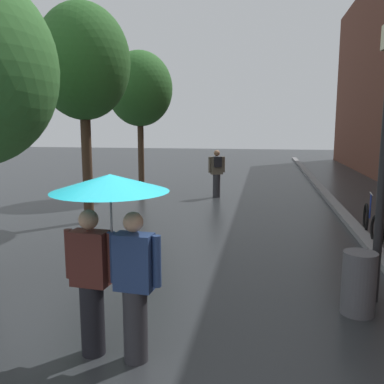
{
  "coord_description": "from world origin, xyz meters",
  "views": [
    {
      "loc": [
        0.99,
        -3.48,
        2.5
      ],
      "look_at": [
        -0.22,
        3.48,
        1.35
      ],
      "focal_mm": 38.66,
      "sensor_mm": 36.0,
      "label": 1
    }
  ],
  "objects_px": {
    "street_tree_1": "(83,63)",
    "litter_bin": "(359,283)",
    "street_tree_2": "(140,89)",
    "couple_under_umbrella": "(111,233)",
    "pedestrian_walking_midground": "(217,172)"
  },
  "relations": [
    {
      "from": "pedestrian_walking_midground",
      "to": "couple_under_umbrella",
      "type": "bearing_deg",
      "value": -89.75
    },
    {
      "from": "street_tree_1",
      "to": "street_tree_2",
      "type": "xyz_separation_m",
      "value": [
        0.13,
        4.28,
        -0.28
      ]
    },
    {
      "from": "street_tree_2",
      "to": "couple_under_umbrella",
      "type": "xyz_separation_m",
      "value": [
        2.75,
        -10.17,
        -2.32
      ]
    },
    {
      "from": "street_tree_2",
      "to": "couple_under_umbrella",
      "type": "distance_m",
      "value": 10.79
    },
    {
      "from": "pedestrian_walking_midground",
      "to": "street_tree_1",
      "type": "bearing_deg",
      "value": -123.49
    },
    {
      "from": "couple_under_umbrella",
      "to": "litter_bin",
      "type": "relative_size",
      "value": 2.36
    },
    {
      "from": "litter_bin",
      "to": "pedestrian_walking_midground",
      "type": "xyz_separation_m",
      "value": [
        -2.88,
        8.63,
        0.45
      ]
    },
    {
      "from": "street_tree_1",
      "to": "litter_bin",
      "type": "bearing_deg",
      "value": -37.27
    },
    {
      "from": "couple_under_umbrella",
      "to": "pedestrian_walking_midground",
      "type": "relative_size",
      "value": 1.22
    },
    {
      "from": "street_tree_2",
      "to": "pedestrian_walking_midground",
      "type": "bearing_deg",
      "value": 0.09
    },
    {
      "from": "street_tree_1",
      "to": "litter_bin",
      "type": "height_order",
      "value": "street_tree_1"
    },
    {
      "from": "street_tree_2",
      "to": "street_tree_1",
      "type": "bearing_deg",
      "value": -91.71
    },
    {
      "from": "street_tree_2",
      "to": "couple_under_umbrella",
      "type": "height_order",
      "value": "street_tree_2"
    },
    {
      "from": "street_tree_2",
      "to": "litter_bin",
      "type": "bearing_deg",
      "value": -57.08
    },
    {
      "from": "street_tree_1",
      "to": "pedestrian_walking_midground",
      "type": "relative_size",
      "value": 3.3
    }
  ]
}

